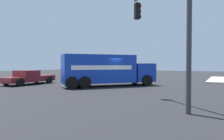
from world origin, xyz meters
TOP-DOWN VIEW (x-y plane):
  - ground_plane at (0.00, 0.00)m, footprint 100.00×100.00m
  - delivery_truck at (0.37, 0.36)m, footprint 7.30×8.03m
  - traffic_light_primary at (-6.57, 6.64)m, footprint 3.82×3.48m
  - pickup_maroon at (7.94, 2.67)m, footprint 2.26×5.20m

SIDE VIEW (x-z plane):
  - ground_plane at x=0.00m, z-range 0.00..0.00m
  - pickup_maroon at x=7.94m, z-range 0.04..1.42m
  - delivery_truck at x=0.37m, z-range 0.07..2.87m
  - traffic_light_primary at x=-6.57m, z-range 1.01..7.14m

